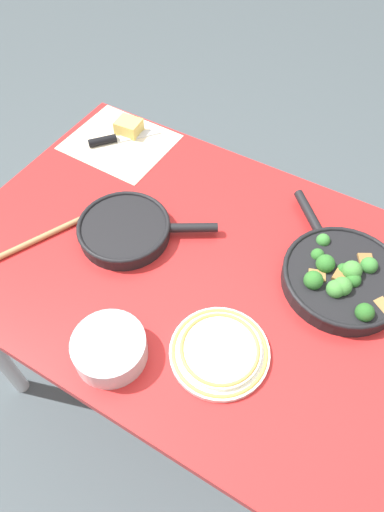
% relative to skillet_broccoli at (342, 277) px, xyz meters
% --- Properties ---
extents(ground_plane, '(14.00, 14.00, 0.00)m').
position_rel_skillet_broccoli_xyz_m(ground_plane, '(0.34, 0.12, -0.78)').
color(ground_plane, '#424C51').
extents(dining_table_red, '(1.18, 0.82, 0.75)m').
position_rel_skillet_broccoli_xyz_m(dining_table_red, '(0.34, 0.12, -0.12)').
color(dining_table_red, red).
rests_on(dining_table_red, ground_plane).
extents(skillet_broccoli, '(0.35, 0.35, 0.07)m').
position_rel_skillet_broccoli_xyz_m(skillet_broccoli, '(0.00, 0.00, 0.00)').
color(skillet_broccoli, black).
rests_on(skillet_broccoli, dining_table_red).
extents(skillet_eggs, '(0.33, 0.25, 0.04)m').
position_rel_skillet_broccoli_xyz_m(skillet_eggs, '(0.52, 0.14, -0.01)').
color(skillet_eggs, black).
rests_on(skillet_eggs, dining_table_red).
extents(wooden_spoon, '(0.18, 0.35, 0.02)m').
position_rel_skillet_broccoli_xyz_m(wooden_spoon, '(0.66, 0.18, -0.02)').
color(wooden_spoon, '#A87A4C').
rests_on(wooden_spoon, dining_table_red).
extents(parchment_sheet, '(0.31, 0.26, 0.00)m').
position_rel_skillet_broccoli_xyz_m(parchment_sheet, '(0.76, -0.15, -0.03)').
color(parchment_sheet, beige).
rests_on(parchment_sheet, dining_table_red).
extents(grater_knife, '(0.16, 0.19, 0.02)m').
position_rel_skillet_broccoli_xyz_m(grater_knife, '(0.77, -0.15, -0.02)').
color(grater_knife, silver).
rests_on(grater_knife, dining_table_red).
extents(cheese_block, '(0.08, 0.07, 0.04)m').
position_rel_skillet_broccoli_xyz_m(cheese_block, '(0.76, -0.21, -0.01)').
color(cheese_block, '#E0C15B').
rests_on(cheese_block, dining_table_red).
extents(dinner_plate_stack, '(0.22, 0.22, 0.03)m').
position_rel_skillet_broccoli_xyz_m(dinner_plate_stack, '(0.16, 0.30, -0.01)').
color(dinner_plate_stack, white).
rests_on(dinner_plate_stack, dining_table_red).
extents(prep_bowl_steel, '(0.16, 0.16, 0.06)m').
position_rel_skillet_broccoli_xyz_m(prep_bowl_steel, '(0.36, 0.42, 0.00)').
color(prep_bowl_steel, '#B7B7BC').
rests_on(prep_bowl_steel, dining_table_red).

